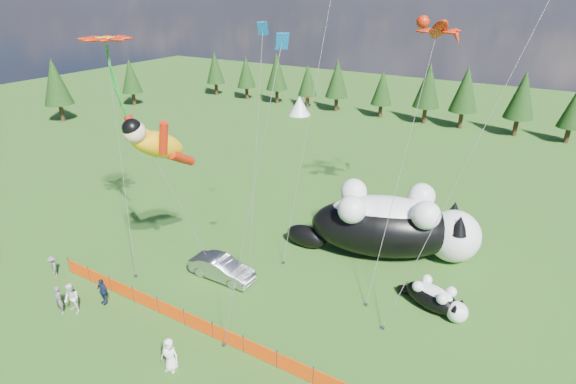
# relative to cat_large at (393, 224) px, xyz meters

# --- Properties ---
(ground) EXTENTS (160.00, 160.00, 0.00)m
(ground) POSITION_rel_cat_large_xyz_m (-6.23, -9.97, -2.29)
(ground) COLOR #14390A
(ground) RESTS_ON ground
(safety_fence) EXTENTS (22.06, 0.06, 1.10)m
(safety_fence) POSITION_rel_cat_large_xyz_m (-6.23, -12.97, -1.78)
(safety_fence) COLOR #262626
(safety_fence) RESTS_ON ground
(tree_line) EXTENTS (90.00, 4.00, 8.00)m
(tree_line) POSITION_rel_cat_large_xyz_m (-6.23, 35.03, 1.71)
(tree_line) COLOR black
(tree_line) RESTS_ON ground
(festival_tents) EXTENTS (50.00, 3.20, 2.80)m
(festival_tents) POSITION_rel_cat_large_xyz_m (4.77, 30.03, -0.89)
(festival_tents) COLOR white
(festival_tents) RESTS_ON ground
(cat_large) EXTENTS (12.83, 7.91, 4.81)m
(cat_large) POSITION_rel_cat_large_xyz_m (0.00, 0.00, 0.00)
(cat_large) COLOR black
(cat_large) RESTS_ON ground
(cat_small) EXTENTS (4.38, 2.49, 1.62)m
(cat_small) POSITION_rel_cat_large_xyz_m (4.24, -4.55, -1.52)
(cat_small) COLOR black
(cat_small) RESTS_ON ground
(car) EXTENTS (4.41, 1.61, 1.45)m
(car) POSITION_rel_cat_large_xyz_m (-8.23, -8.38, -1.56)
(car) COLOR #AFAFB3
(car) RESTS_ON ground
(spectator_a) EXTENTS (0.70, 0.52, 1.76)m
(spectator_a) POSITION_rel_cat_large_xyz_m (-14.03, -15.80, -1.41)
(spectator_a) COLOR #5D5C61
(spectator_a) RESTS_ON ground
(spectator_b) EXTENTS (1.01, 0.68, 1.93)m
(spectator_b) POSITION_rel_cat_large_xyz_m (-13.38, -15.43, -1.32)
(spectator_b) COLOR white
(spectator_b) RESTS_ON ground
(spectator_c) EXTENTS (1.01, 0.56, 1.67)m
(spectator_c) POSITION_rel_cat_large_xyz_m (-12.62, -13.96, -1.45)
(spectator_c) COLOR #16203C
(spectator_c) RESTS_ON ground
(spectator_d) EXTENTS (1.12, 0.93, 1.55)m
(spectator_d) POSITION_rel_cat_large_xyz_m (-17.58, -13.82, -1.51)
(spectator_d) COLOR #5D5C61
(spectator_d) RESTS_ON ground
(spectator_e) EXTENTS (1.02, 0.79, 1.86)m
(spectator_e) POSITION_rel_cat_large_xyz_m (-5.59, -15.70, -1.36)
(spectator_e) COLOR white
(spectator_e) RESTS_ON ground
(superhero_kite) EXTENTS (4.83, 5.21, 11.19)m
(superhero_kite) POSITION_rel_cat_large_xyz_m (-11.17, -9.68, 6.56)
(superhero_kite) COLOR #FFB40D
(superhero_kite) RESTS_ON ground
(gecko_kite) EXTENTS (4.51, 14.10, 18.14)m
(gecko_kite) POSITION_rel_cat_large_xyz_m (0.28, 4.75, 12.25)
(gecko_kite) COLOR red
(gecko_kite) RESTS_ON ground
(flower_kite) EXTENTS (4.46, 4.49, 14.59)m
(flower_kite) POSITION_rel_cat_large_xyz_m (-15.56, -8.69, 11.85)
(flower_kite) COLOR red
(flower_kite) RESTS_ON ground
(diamond_kite_a) EXTENTS (1.07, 2.97, 15.75)m
(diamond_kite_a) POSITION_rel_cat_large_xyz_m (-6.69, -5.51, 12.01)
(diamond_kite_a) COLOR #0B60B0
(diamond_kite_a) RESTS_ON ground
(diamond_kite_c) EXTENTS (2.52, 3.14, 15.75)m
(diamond_kite_c) POSITION_rel_cat_large_xyz_m (-2.46, -10.65, 11.92)
(diamond_kite_c) COLOR #0B60B0
(diamond_kite_c) RESTS_ON ground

